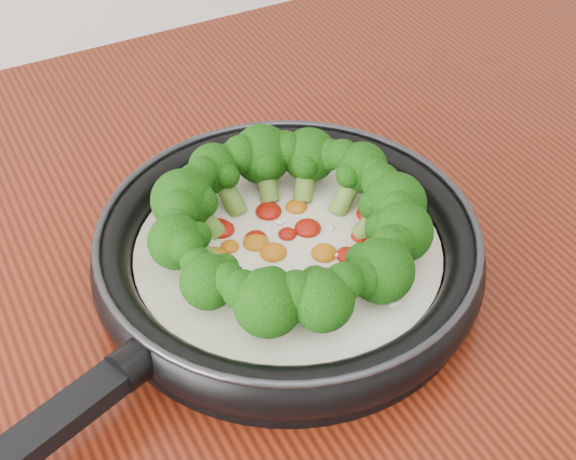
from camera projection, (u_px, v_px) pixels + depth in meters
skillet at (287, 247)px, 0.63m from camera, size 0.50×0.39×0.08m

